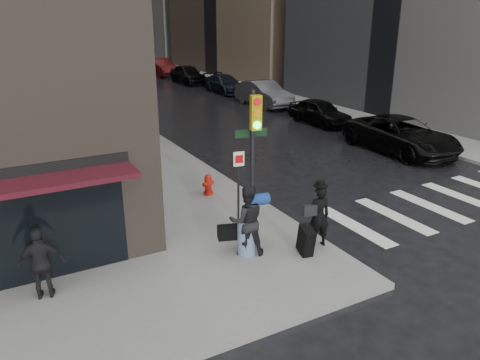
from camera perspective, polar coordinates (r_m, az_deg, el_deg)
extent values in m
plane|color=black|center=(11.65, 4.05, -11.04)|extent=(140.00, 140.00, 0.00)
cube|color=slate|center=(36.27, -19.92, 9.25)|extent=(4.00, 50.00, 0.15)
cube|color=slate|center=(40.58, -0.53, 11.40)|extent=(3.00, 50.00, 0.15)
cube|color=silver|center=(14.29, 13.79, -5.47)|extent=(0.50, 3.00, 0.01)
cube|color=silver|center=(15.35, 18.25, -4.11)|extent=(0.50, 3.00, 0.01)
cube|color=silver|center=(16.50, 22.09, -2.92)|extent=(0.50, 3.00, 0.01)
cube|color=silver|center=(17.72, 25.41, -1.88)|extent=(0.50, 3.00, 0.01)
imported|color=black|center=(12.30, 9.56, -4.38)|extent=(0.68, 0.52, 1.67)
cylinder|color=black|center=(11.98, 9.79, -0.64)|extent=(0.36, 0.36, 0.04)
cylinder|color=black|center=(11.96, 9.81, -0.37)|extent=(0.22, 0.22, 0.13)
cube|color=black|center=(12.06, 8.54, -3.68)|extent=(0.37, 0.19, 0.29)
cube|color=black|center=(11.98, 8.05, -7.34)|extent=(0.41, 0.69, 0.84)
cylinder|color=black|center=(11.78, 8.16, -5.41)|extent=(0.03, 0.03, 0.39)
imported|color=black|center=(11.67, 0.83, -4.97)|extent=(1.07, 0.94, 1.85)
cube|color=black|center=(11.92, -1.41, -6.39)|extent=(0.62, 0.45, 0.34)
cylinder|color=navy|center=(11.65, 2.20, -2.40)|extent=(0.59, 0.37, 0.30)
imported|color=black|center=(10.86, -23.02, -9.34)|extent=(1.02, 0.60, 1.63)
cylinder|color=black|center=(12.50, 1.52, 1.91)|extent=(0.12, 0.12, 3.96)
cube|color=#B2940B|center=(11.93, 1.94, 8.19)|extent=(0.30, 0.22, 0.89)
cylinder|color=red|center=(11.79, 2.13, 9.51)|extent=(0.20, 0.08, 0.20)
cylinder|color=orange|center=(11.84, 2.11, 8.09)|extent=(0.20, 0.08, 0.20)
cylinder|color=#19E533|center=(11.91, 2.10, 6.69)|extent=(0.20, 0.08, 0.20)
cylinder|color=black|center=(12.64, -0.20, -1.68)|extent=(0.06, 0.06, 2.38)
cube|color=white|center=(12.28, -0.14, 2.58)|extent=(0.30, 0.07, 0.40)
cube|color=black|center=(12.33, 1.36, 5.74)|extent=(0.88, 0.18, 0.22)
cylinder|color=#B0160A|center=(15.84, -3.88, -1.60)|extent=(0.32, 0.32, 0.10)
cylinder|color=#B0160A|center=(15.75, -3.90, -0.76)|extent=(0.24, 0.24, 0.60)
sphere|color=#B0160A|center=(15.65, -3.93, 0.34)|extent=(0.22, 0.22, 0.22)
cylinder|color=#B0160A|center=(15.72, -3.91, -0.42)|extent=(0.42, 0.25, 0.14)
imported|color=black|center=(22.28, 19.04, 5.22)|extent=(2.69, 5.65, 1.56)
imported|color=black|center=(26.90, 9.69, 8.20)|extent=(1.89, 4.22, 1.41)
imported|color=#47464B|center=(31.96, 2.91, 10.47)|extent=(1.88, 5.04, 1.65)
imported|color=black|center=(37.46, -1.87, 11.63)|extent=(1.96, 4.72, 1.37)
imported|color=black|center=(42.83, -6.37, 12.71)|extent=(1.95, 4.74, 1.61)
imported|color=#430D0E|center=(48.50, -9.60, 13.41)|extent=(2.06, 5.17, 1.67)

